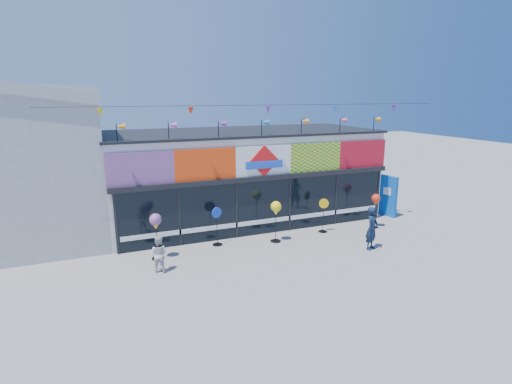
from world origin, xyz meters
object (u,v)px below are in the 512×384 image
spinner_2 (276,209)px  adult_man (372,228)px  spinner_4 (376,201)px  blue_sign (388,196)px  child (159,254)px  spinner_3 (323,214)px  spinner_0 (156,223)px  spinner_1 (217,225)px

spinner_2 → adult_man: 3.68m
spinner_4 → blue_sign: bearing=35.3°
spinner_4 → adult_man: 2.69m
spinner_4 → child: size_ratio=1.24×
spinner_3 → blue_sign: bearing=11.9°
spinner_4 → adult_man: adult_man is taller
spinner_2 → child: spinner_2 is taller
spinner_0 → spinner_2: 4.61m
spinner_3 → spinner_0: bearing=-177.9°
spinner_2 → spinner_3: (2.35, 0.28, -0.56)m
spinner_0 → spinner_2: size_ratio=1.01×
spinner_1 → spinner_4: 7.04m
blue_sign → spinner_4: size_ratio=1.29×
spinner_0 → adult_man: (7.61, -2.10, -0.52)m
adult_man → spinner_2: bearing=116.3°
blue_sign → spinner_0: bearing=176.6°
adult_man → spinner_1: bearing=124.8°
blue_sign → spinner_2: blue_sign is taller
spinner_2 → spinner_3: bearing=6.8°
spinner_2 → child: 4.89m
blue_sign → spinner_2: bearing=-179.1°
blue_sign → adult_man: bearing=-146.1°
blue_sign → spinner_1: 8.73m
spinner_2 → adult_man: (3.00, -2.08, -0.50)m
spinner_1 → spinner_4: spinner_1 is taller
spinner_2 → spinner_3: spinner_2 is taller
spinner_2 → child: size_ratio=1.35×
spinner_1 → spinner_0: bearing=-168.1°
spinner_0 → spinner_3: (6.96, 0.26, -0.57)m
spinner_2 → child: (-4.72, -1.05, -0.71)m
spinner_4 → child: 9.53m
spinner_2 → spinner_4: bearing=-0.8°
spinner_4 → child: (-9.46, -0.98, -0.60)m
blue_sign → spinner_3: (-4.10, -0.87, -0.21)m
spinner_2 → adult_man: spinner_2 is taller
spinner_4 → adult_man: bearing=-130.9°
spinner_3 → adult_man: 2.45m
blue_sign → child: size_ratio=1.59×
spinner_0 → adult_man: 7.91m
spinner_3 → spinner_1: bearing=177.1°
spinner_1 → spinner_3: spinner_1 is taller
adult_man → child: 7.79m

